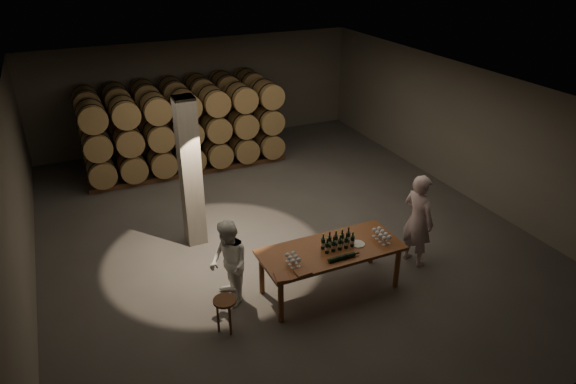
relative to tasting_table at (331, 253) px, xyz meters
name	(u,v)px	position (x,y,z in m)	size (l,w,h in m)	color
room	(190,173)	(-1.80, 2.70, 0.80)	(12.00, 12.00, 12.00)	#53504E
tasting_table	(331,253)	(0.00, 0.00, 0.00)	(2.60, 1.10, 0.90)	brown
barrel_stack_back	(175,116)	(-0.96, 7.70, 0.40)	(5.48, 0.95, 2.31)	brown
barrel_stack_front	(187,131)	(-0.96, 6.30, 0.40)	(5.48, 0.95, 2.31)	brown
bottle_cluster	(338,242)	(0.13, -0.02, 0.22)	(0.60, 0.23, 0.31)	black
lying_bottles	(342,257)	(0.01, -0.38, 0.14)	(0.61, 0.08, 0.08)	black
glass_cluster_left	(293,258)	(-0.82, -0.15, 0.23)	(0.19, 0.30, 0.17)	silver
glass_cluster_right	(382,234)	(0.99, -0.12, 0.23)	(0.20, 0.42, 0.18)	silver
plate	(358,244)	(0.51, -0.08, 0.11)	(0.26, 0.26, 0.02)	white
notebook_near	(303,272)	(-0.79, -0.45, 0.12)	(0.26, 0.21, 0.03)	brown
notebook_corner	(282,277)	(-1.16, -0.42, 0.12)	(0.22, 0.27, 0.02)	brown
pen	(307,271)	(-0.71, -0.45, 0.11)	(0.01, 0.01, 0.13)	black
stool	(225,305)	(-2.11, -0.27, -0.27)	(0.39, 0.39, 0.64)	brown
person_man	(418,220)	(1.99, 0.11, 0.17)	(0.70, 0.46, 1.92)	beige
person_woman	(229,263)	(-1.79, 0.44, 0.02)	(0.79, 0.62, 1.62)	white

